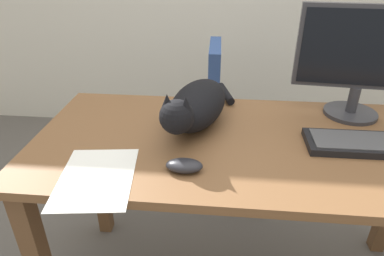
{
  "coord_description": "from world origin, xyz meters",
  "views": [
    {
      "loc": [
        -0.11,
        -1.02,
        1.35
      ],
      "look_at": [
        -0.2,
        -0.04,
        0.82
      ],
      "focal_mm": 31.83,
      "sensor_mm": 36.0,
      "label": 1
    }
  ],
  "objects_px": {
    "office_chair": "(236,132)",
    "monitor": "(364,59)",
    "keyboard": "(374,144)",
    "computer_mouse": "(184,166)",
    "cat": "(196,105)"
  },
  "relations": [
    {
      "from": "office_chair",
      "to": "monitor",
      "type": "height_order",
      "value": "monitor"
    },
    {
      "from": "monitor",
      "to": "cat",
      "type": "xyz_separation_m",
      "value": [
        -0.59,
        -0.14,
        -0.15
      ]
    },
    {
      "from": "office_chair",
      "to": "keyboard",
      "type": "relative_size",
      "value": 2.02
    },
    {
      "from": "office_chair",
      "to": "monitor",
      "type": "bearing_deg",
      "value": -50.87
    },
    {
      "from": "computer_mouse",
      "to": "office_chair",
      "type": "bearing_deg",
      "value": 78.52
    },
    {
      "from": "office_chair",
      "to": "monitor",
      "type": "distance_m",
      "value": 0.9
    },
    {
      "from": "keyboard",
      "to": "cat",
      "type": "bearing_deg",
      "value": 170.39
    },
    {
      "from": "keyboard",
      "to": "computer_mouse",
      "type": "height_order",
      "value": "computer_mouse"
    },
    {
      "from": "monitor",
      "to": "cat",
      "type": "relative_size",
      "value": 0.81
    },
    {
      "from": "office_chair",
      "to": "computer_mouse",
      "type": "relative_size",
      "value": 8.08
    },
    {
      "from": "office_chair",
      "to": "computer_mouse",
      "type": "distance_m",
      "value": 1.04
    },
    {
      "from": "monitor",
      "to": "cat",
      "type": "height_order",
      "value": "monitor"
    },
    {
      "from": "office_chair",
      "to": "computer_mouse",
      "type": "height_order",
      "value": "office_chair"
    },
    {
      "from": "cat",
      "to": "monitor",
      "type": "bearing_deg",
      "value": 13.7
    },
    {
      "from": "keyboard",
      "to": "monitor",
      "type": "bearing_deg",
      "value": 90.57
    }
  ]
}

